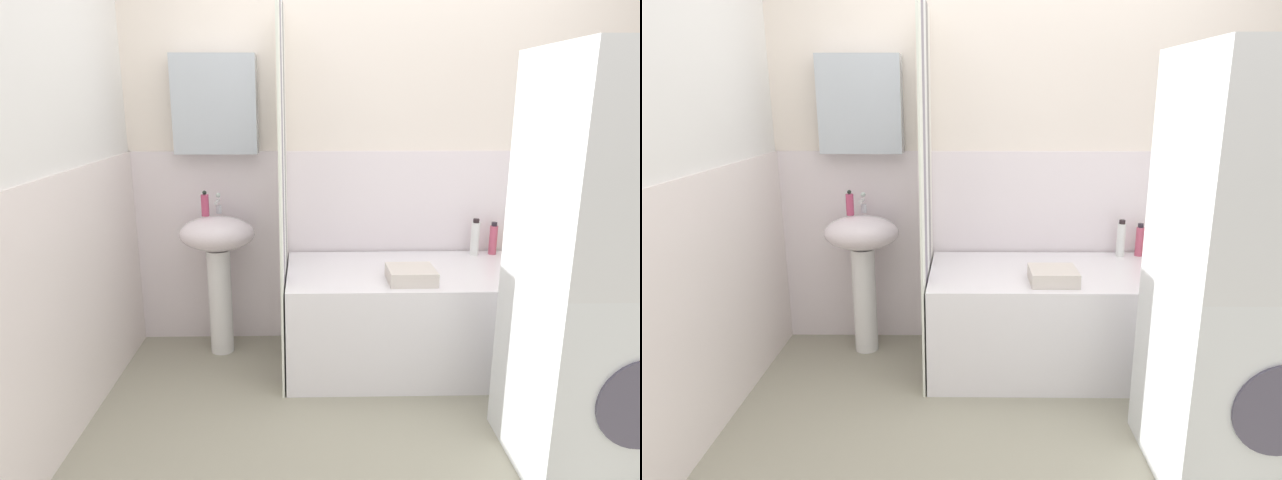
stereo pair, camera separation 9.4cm
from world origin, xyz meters
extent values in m
cube|color=gray|center=(0.00, 0.00, -0.02)|extent=(4.80, 5.60, 0.04)
cube|color=white|center=(0.00, 1.27, 1.20)|extent=(3.60, 0.05, 2.40)
cube|color=white|center=(0.00, 1.24, 0.60)|extent=(3.60, 0.02, 1.20)
cube|color=silver|center=(-1.01, 1.18, 1.47)|extent=(0.48, 0.12, 0.56)
cube|color=white|center=(-1.57, 0.34, 1.20)|extent=(0.05, 1.81, 2.40)
cube|color=white|center=(-1.54, 0.34, 0.60)|extent=(0.02, 1.81, 1.20)
cylinder|color=white|center=(-1.01, 1.03, 0.32)|extent=(0.14, 0.14, 0.64)
ellipsoid|color=white|center=(-1.01, 1.03, 0.74)|extent=(0.44, 0.34, 0.20)
cylinder|color=silver|center=(-1.01, 1.13, 0.87)|extent=(0.03, 0.03, 0.05)
cylinder|color=silver|center=(-1.01, 1.08, 0.92)|extent=(0.02, 0.10, 0.02)
sphere|color=silver|center=(-1.01, 1.13, 0.95)|extent=(0.03, 0.03, 0.03)
cylinder|color=#C1456C|center=(-1.07, 1.06, 0.91)|extent=(0.04, 0.04, 0.13)
sphere|color=#212C25|center=(-1.07, 1.06, 0.98)|extent=(0.02, 0.02, 0.02)
cube|color=white|center=(0.21, 0.85, 0.29)|extent=(1.60, 0.75, 0.57)
cube|color=white|center=(-0.61, 0.55, 1.00)|extent=(0.01, 0.15, 2.00)
cube|color=gray|center=(-0.61, 0.70, 1.00)|extent=(0.01, 0.15, 2.00)
cube|color=white|center=(-0.61, 0.85, 1.00)|extent=(0.01, 0.15, 2.00)
cube|color=gray|center=(-0.61, 1.00, 1.00)|extent=(0.01, 0.15, 2.00)
cube|color=white|center=(-0.61, 1.15, 1.00)|extent=(0.01, 0.15, 2.00)
cylinder|color=#1B7D50|center=(0.91, 1.15, 0.64)|extent=(0.04, 0.04, 0.14)
cylinder|color=#242325|center=(0.91, 1.15, 0.72)|extent=(0.03, 0.03, 0.02)
cylinder|color=gold|center=(0.81, 1.13, 0.64)|extent=(0.07, 0.07, 0.13)
cylinder|color=#2A2322|center=(0.81, 1.13, 0.71)|extent=(0.05, 0.05, 0.02)
cylinder|color=#C14E69|center=(0.67, 1.15, 0.66)|extent=(0.05, 0.05, 0.18)
cylinder|color=#28222B|center=(0.67, 1.15, 0.76)|extent=(0.03, 0.03, 0.02)
cylinder|color=white|center=(0.55, 1.14, 0.68)|extent=(0.05, 0.05, 0.20)
cylinder|color=black|center=(0.55, 1.14, 0.79)|extent=(0.04, 0.04, 0.02)
cube|color=silver|center=(0.07, 0.65, 0.61)|extent=(0.25, 0.23, 0.07)
cube|color=white|center=(0.71, -0.06, 0.42)|extent=(0.64, 0.63, 0.85)
cube|color=white|center=(0.71, -0.06, 1.27)|extent=(0.64, 0.63, 0.85)
camera|label=1|loc=(-0.48, -2.06, 1.52)|focal=30.54mm
camera|label=2|loc=(-0.38, -2.06, 1.52)|focal=30.54mm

